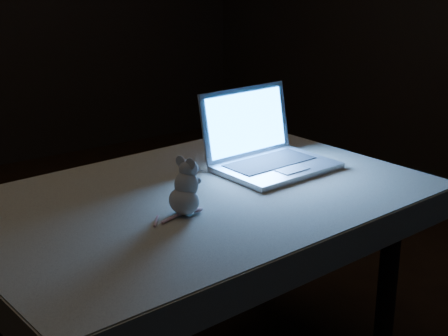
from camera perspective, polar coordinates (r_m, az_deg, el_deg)
table at (r=2.13m, az=-2.22°, el=-11.26°), size 1.36×0.92×0.70m
tablecloth at (r=1.99m, az=-1.70°, el=-3.73°), size 1.49×1.07×0.10m
laptop at (r=2.16m, az=4.71°, el=3.09°), size 0.40×0.36×0.26m
plush_mouse at (r=1.80m, az=-3.56°, el=-1.65°), size 0.14×0.14×0.16m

